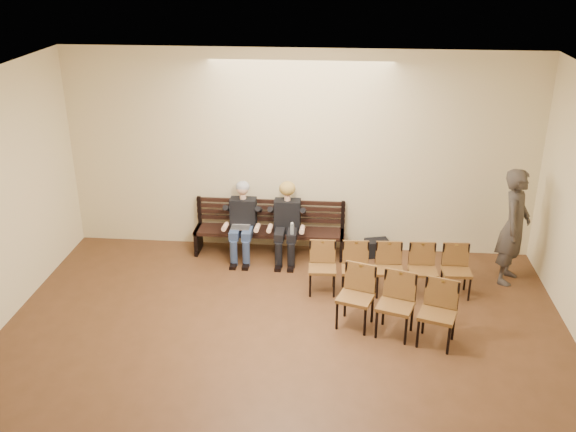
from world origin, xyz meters
name	(u,v)px	position (x,y,z in m)	size (l,w,h in m)	color
room_walls	(271,203)	(0.00, 0.79, 2.54)	(8.02, 10.01, 3.51)	beige
bench	(269,242)	(-0.49, 4.65, 0.23)	(2.60, 0.90, 0.45)	black
seated_man	(243,221)	(-0.93, 4.53, 0.66)	(0.55, 0.76, 1.32)	black
seated_woman	(287,224)	(-0.18, 4.53, 0.64)	(0.55, 0.76, 1.27)	black
laptop	(240,229)	(-0.96, 4.40, 0.56)	(0.32, 0.25, 0.23)	silver
water_bottle	(292,236)	(-0.06, 4.23, 0.56)	(0.06, 0.06, 0.21)	silver
bag	(377,248)	(1.38, 4.75, 0.14)	(0.39, 0.27, 0.29)	black
passerby	(515,218)	(3.44, 4.05, 1.09)	(0.79, 0.52, 2.17)	#3A342F
chair_row_front	(389,270)	(1.50, 3.44, 0.40)	(2.47, 0.44, 0.81)	brown
chair_row_back	(395,306)	(1.52, 2.30, 0.45)	(1.61, 0.49, 0.90)	brown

